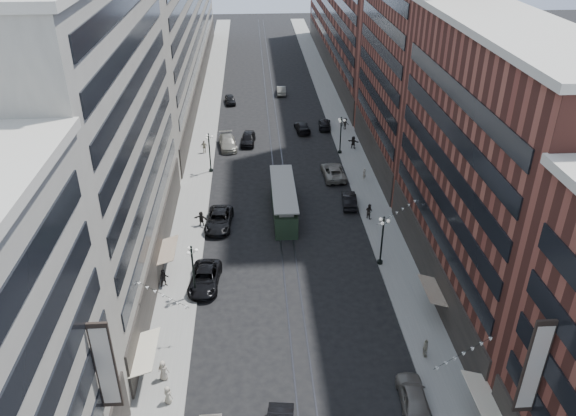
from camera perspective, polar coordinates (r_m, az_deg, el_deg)
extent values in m
plane|color=black|center=(81.62, -1.15, 5.36)|extent=(220.00, 220.00, 0.00)
cube|color=gray|center=(91.08, -8.45, 7.71)|extent=(4.00, 180.00, 0.15)
cube|color=gray|center=(91.87, 5.48, 8.09)|extent=(4.00, 180.00, 0.15)
cube|color=#2D2D33|center=(90.81, -1.91, 7.91)|extent=(0.12, 180.00, 0.02)
cube|color=#2D2D33|center=(90.86, -1.01, 7.93)|extent=(0.12, 180.00, 0.02)
cube|color=#9E9A8C|center=(53.02, -18.61, 6.57)|extent=(8.00, 36.00, 28.00)
cube|color=#9E9A8C|center=(113.15, -11.27, 18.56)|extent=(8.00, 90.00, 26.00)
cube|color=brown|center=(51.64, 19.78, 3.30)|extent=(8.00, 30.00, 24.00)
cube|color=brown|center=(74.36, 12.84, 19.25)|extent=(8.00, 26.00, 42.00)
cube|color=brown|center=(123.04, 6.11, 19.29)|extent=(8.00, 72.00, 24.00)
cylinder|color=black|center=(54.06, -9.36, -8.59)|extent=(0.56, 0.56, 0.30)
cylinder|color=black|center=(52.60, -9.58, -6.48)|extent=(0.18, 0.18, 5.20)
sphere|color=black|center=(51.03, -9.84, -3.93)|extent=(0.24, 0.24, 0.24)
sphere|color=white|center=(51.20, -9.30, -4.29)|extent=(0.36, 0.36, 0.36)
sphere|color=white|center=(51.60, -10.01, -4.07)|extent=(0.36, 0.36, 0.36)
sphere|color=white|center=(50.96, -10.09, -4.55)|extent=(0.36, 0.36, 0.36)
cylinder|color=black|center=(77.11, -7.83, 3.82)|extent=(0.56, 0.56, 0.30)
cylinder|color=black|center=(76.10, -7.95, 5.48)|extent=(0.18, 0.18, 5.20)
sphere|color=black|center=(75.02, -8.10, 7.44)|extent=(0.24, 0.24, 0.24)
sphere|color=white|center=(75.13, -7.73, 7.17)|extent=(0.36, 0.36, 0.36)
sphere|color=white|center=(75.55, -8.23, 7.26)|extent=(0.36, 0.36, 0.36)
sphere|color=white|center=(74.83, -8.27, 7.04)|extent=(0.36, 0.36, 0.36)
cylinder|color=black|center=(58.31, 9.32, -5.43)|extent=(0.56, 0.56, 0.30)
cylinder|color=black|center=(56.96, 9.51, -3.40)|extent=(0.18, 0.18, 5.20)
sphere|color=black|center=(55.51, 9.75, -0.97)|extent=(0.24, 0.24, 0.24)
sphere|color=white|center=(55.82, 10.16, -1.31)|extent=(0.36, 0.36, 0.36)
sphere|color=white|center=(55.99, 9.41, -1.13)|extent=(0.36, 0.36, 0.36)
sphere|color=white|center=(55.34, 9.57, -1.54)|extent=(0.36, 0.36, 0.36)
cylinder|color=black|center=(82.38, 5.28, 5.70)|extent=(0.56, 0.56, 0.30)
cylinder|color=black|center=(81.44, 5.36, 7.28)|extent=(0.18, 0.18, 5.20)
sphere|color=black|center=(80.43, 5.45, 9.12)|extent=(0.24, 0.24, 0.24)
sphere|color=white|center=(80.64, 5.76, 8.86)|extent=(0.36, 0.36, 0.36)
sphere|color=white|center=(80.90, 5.24, 8.95)|extent=(0.36, 0.36, 0.36)
sphere|color=white|center=(80.18, 5.32, 8.76)|extent=(0.36, 0.36, 0.36)
cube|color=#213422|center=(66.05, -0.46, 0.50)|extent=(2.52, 12.11, 2.62)
cube|color=gray|center=(65.28, -0.46, 1.74)|extent=(1.62, 11.10, 0.61)
cube|color=gray|center=(65.10, -0.46, 2.05)|extent=(2.73, 12.32, 0.15)
cylinder|color=black|center=(62.61, -0.21, -2.27)|extent=(2.32, 0.71, 0.71)
cylinder|color=black|center=(70.50, -0.67, 1.59)|extent=(2.32, 0.71, 0.71)
imported|color=black|center=(54.98, -8.44, -7.08)|extent=(3.19, 6.13, 1.65)
imported|color=slate|center=(44.60, 12.61, -18.10)|extent=(2.23, 4.97, 1.66)
imported|color=#B0A492|center=(46.08, -12.55, -15.79)|extent=(0.94, 0.63, 1.78)
imported|color=black|center=(55.29, -12.47, -6.97)|extent=(1.01, 0.76, 1.85)
imported|color=gray|center=(48.14, 13.79, -13.65)|extent=(0.51, 1.03, 1.73)
imported|color=black|center=(64.09, -7.02, -1.19)|extent=(3.27, 6.30, 1.70)
imported|color=slate|center=(84.37, -6.15, 6.64)|extent=(3.11, 6.11, 1.70)
imported|color=black|center=(103.34, -5.90, 10.90)|extent=(2.25, 4.48, 1.46)
imported|color=black|center=(68.31, 6.23, 0.82)|extent=(2.01, 4.71, 1.51)
imported|color=gray|center=(75.04, 4.63, 3.72)|extent=(3.03, 6.14, 1.67)
imported|color=black|center=(91.69, 3.73, 8.54)|extent=(2.36, 4.93, 1.39)
imported|color=black|center=(85.47, -4.08, 7.05)|extent=(2.45, 5.19, 1.71)
imported|color=slate|center=(107.98, -0.69, 11.88)|extent=(1.70, 4.68, 1.53)
imported|color=black|center=(64.23, -8.81, -1.07)|extent=(1.70, 0.96, 1.77)
imported|color=#B8B199|center=(82.69, -8.50, 6.19)|extent=(1.20, 0.75, 1.90)
imported|color=black|center=(65.57, 8.24, -0.31)|extent=(0.92, 1.00, 1.83)
imported|color=#AFA391|center=(74.68, 7.75, 3.48)|extent=(0.67, 0.60, 1.55)
imported|color=black|center=(90.89, 5.82, 8.52)|extent=(1.30, 0.82, 1.87)
imported|color=black|center=(90.01, 1.45, 8.22)|extent=(2.49, 5.28, 1.49)
imported|color=black|center=(83.85, 6.65, 6.65)|extent=(1.79, 1.25, 1.89)
imported|color=#B1A993|center=(44.44, -12.12, -18.07)|extent=(0.86, 0.76, 1.55)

